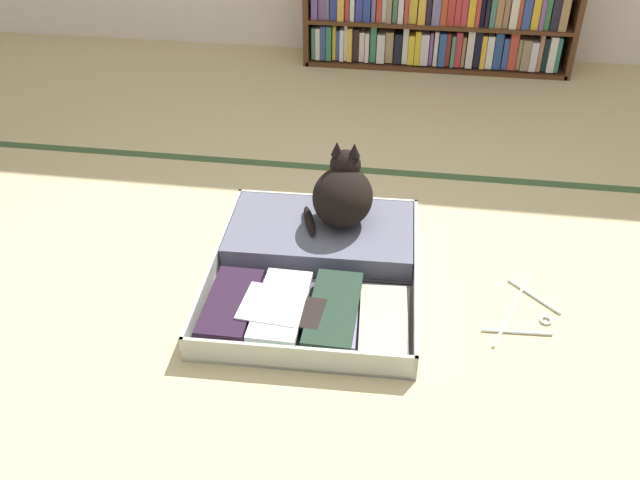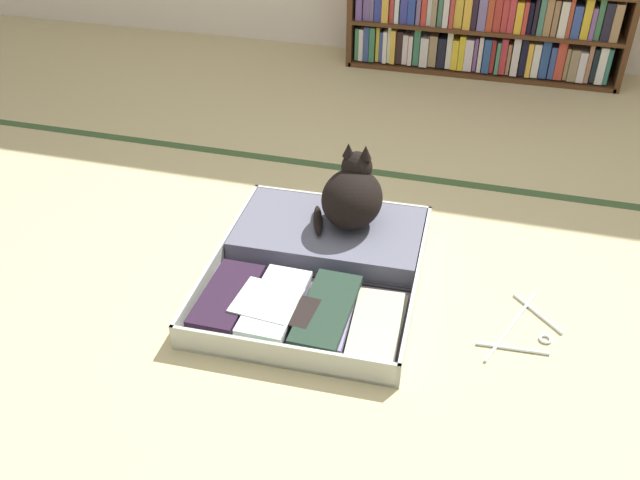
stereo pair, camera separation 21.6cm
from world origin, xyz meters
TOP-DOWN VIEW (x-y plane):
  - ground_plane at (0.00, 0.00)m, footprint 10.00×10.00m
  - tatami_border at (0.00, 0.93)m, footprint 4.80×0.05m
  - bookshelf at (0.24, 2.24)m, footprint 1.49×0.29m
  - open_suitcase at (-0.14, 0.19)m, footprint 0.72×0.87m
  - black_cat at (-0.07, 0.41)m, footprint 0.27×0.26m
  - clothes_hanger at (0.56, 0.08)m, footprint 0.26×0.37m

SIDE VIEW (x-z plane):
  - ground_plane at x=0.00m, z-range 0.00..0.00m
  - tatami_border at x=0.00m, z-range 0.00..0.00m
  - clothes_hanger at x=0.56m, z-range 0.00..0.01m
  - open_suitcase at x=-0.14m, z-range -0.01..0.09m
  - black_cat at x=-0.07m, z-range 0.05..0.34m
  - bookshelf at x=0.24m, z-range -0.01..0.73m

